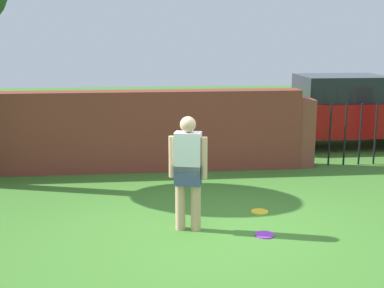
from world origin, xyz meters
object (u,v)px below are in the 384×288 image
object	(u,v)px
frisbee_purple	(265,235)
car	(340,111)
person	(188,168)
frisbee_yellow	(260,212)

from	to	relation	value
frisbee_purple	car	bearing A→B (deg)	60.16
person	frisbee_purple	xyz separation A→B (m)	(1.02, -0.33, -0.89)
frisbee_purple	frisbee_yellow	xyz separation A→B (m)	(0.15, 0.94, 0.00)
car	frisbee_yellow	bearing A→B (deg)	56.80
car	frisbee_purple	distance (m)	6.43
person	car	bearing A→B (deg)	-114.12
frisbee_purple	person	bearing A→B (deg)	161.98
car	frisbee_purple	bearing A→B (deg)	60.32
person	frisbee_purple	distance (m)	1.40
car	frisbee_purple	xyz separation A→B (m)	(-3.17, -5.53, -0.85)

